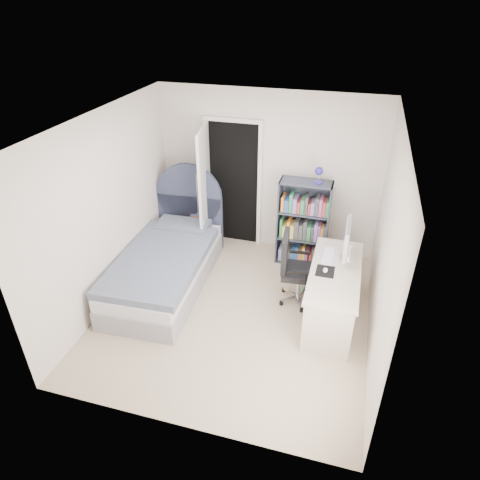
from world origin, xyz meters
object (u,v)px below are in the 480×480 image
(floor_lamp, at_px, (199,219))
(bookcase, at_px, (304,226))
(office_chair, at_px, (294,265))
(bed, at_px, (168,262))
(nightstand, at_px, (201,221))
(desk, at_px, (333,292))

(floor_lamp, height_order, bookcase, bookcase)
(bookcase, distance_m, office_chair, 0.97)
(bed, bearing_deg, nightstand, 85.42)
(bed, relative_size, floor_lamp, 1.80)
(floor_lamp, relative_size, office_chair, 1.28)
(nightstand, relative_size, desk, 0.41)
(nightstand, height_order, floor_lamp, floor_lamp)
(bed, xyz_separation_m, bookcase, (1.78, 1.03, 0.30))
(bed, xyz_separation_m, floor_lamp, (0.12, 1.00, 0.21))
(bed, distance_m, floor_lamp, 1.03)
(office_chair, bearing_deg, nightstand, 147.96)
(bed, relative_size, desk, 1.56)
(nightstand, bearing_deg, bed, -94.58)
(nightstand, xyz_separation_m, desk, (2.24, -1.28, -0.01))
(nightstand, relative_size, bookcase, 0.39)
(bookcase, xyz_separation_m, office_chair, (0.01, -0.97, -0.07))
(bookcase, xyz_separation_m, desk, (0.56, -1.19, -0.22))
(desk, distance_m, office_chair, 0.61)
(floor_lamp, distance_m, desk, 2.50)
(floor_lamp, distance_m, bookcase, 1.66)
(desk, height_order, office_chair, desk)
(bed, bearing_deg, office_chair, 1.96)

